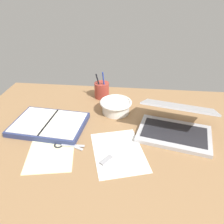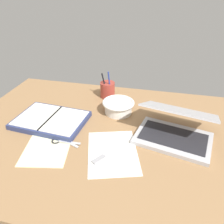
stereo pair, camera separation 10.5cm
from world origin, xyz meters
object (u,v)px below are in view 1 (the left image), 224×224
object	(u,v)px
bowl	(116,106)
pen_cup	(102,90)
laptop	(176,124)
scissors	(63,144)
planner	(49,124)

from	to	relation	value
bowl	pen_cup	distance (cm)	19.14
laptop	pen_cup	distance (cm)	50.39
pen_cup	scissors	distance (cm)	47.16
laptop	scissors	size ratio (longest dim) A/B	2.81
bowl	planner	distance (cm)	35.39
laptop	planner	distance (cm)	60.11
planner	scissors	size ratio (longest dim) A/B	2.68
bowl	planner	bearing A→B (deg)	-151.16
bowl	pen_cup	bearing A→B (deg)	121.50
pen_cup	laptop	bearing A→B (deg)	-39.21
pen_cup	planner	world-z (taller)	pen_cup
bowl	planner	size ratio (longest dim) A/B	0.47
laptop	scissors	distance (cm)	51.44
bowl	scissors	xyz separation A→B (cm)	(-20.26, -29.52, -3.36)
pen_cup	planner	distance (cm)	39.51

